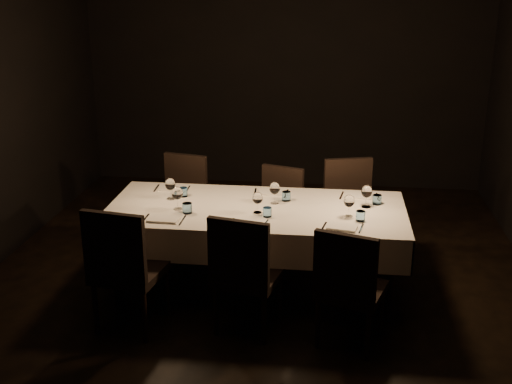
# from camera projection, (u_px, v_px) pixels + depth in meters

# --- Properties ---
(room) EXTENTS (5.01, 6.01, 3.01)m
(room) POSITION_uv_depth(u_px,v_px,m) (256.00, 122.00, 5.19)
(room) COLOR black
(room) RESTS_ON ground
(dining_table) EXTENTS (2.52, 1.12, 0.76)m
(dining_table) POSITION_uv_depth(u_px,v_px,m) (256.00, 216.00, 5.45)
(dining_table) COLOR black
(dining_table) RESTS_ON ground
(chair_near_left) EXTENTS (0.57, 0.57, 1.03)m
(chair_near_left) POSITION_uv_depth(u_px,v_px,m) (124.00, 265.00, 4.83)
(chair_near_left) COLOR black
(chair_near_left) RESTS_ON ground
(place_setting_near_left) EXTENTS (0.36, 0.42, 0.20)m
(place_setting_near_left) POSITION_uv_depth(u_px,v_px,m) (176.00, 204.00, 5.27)
(place_setting_near_left) COLOR silver
(place_setting_near_left) RESTS_ON dining_table
(chair_near_center) EXTENTS (0.56, 0.56, 0.98)m
(chair_near_center) POSITION_uv_depth(u_px,v_px,m) (244.00, 269.00, 4.81)
(chair_near_center) COLOR black
(chair_near_center) RESTS_ON ground
(place_setting_near_center) EXTENTS (0.34, 0.40, 0.18)m
(place_setting_near_center) POSITION_uv_depth(u_px,v_px,m) (257.00, 209.00, 5.20)
(place_setting_near_center) COLOR silver
(place_setting_near_center) RESTS_ON dining_table
(chair_near_right) EXTENTS (0.57, 0.57, 0.95)m
(chair_near_right) POSITION_uv_depth(u_px,v_px,m) (349.00, 283.00, 4.62)
(chair_near_right) COLOR black
(chair_near_right) RESTS_ON ground
(place_setting_near_right) EXTENTS (0.35, 0.41, 0.19)m
(place_setting_near_right) POSITION_uv_depth(u_px,v_px,m) (350.00, 212.00, 5.11)
(place_setting_near_right) COLOR silver
(place_setting_near_right) RESTS_ON dining_table
(chair_far_left) EXTENTS (0.54, 0.54, 0.94)m
(chair_far_left) POSITION_uv_depth(u_px,v_px,m) (182.00, 198.00, 6.39)
(chair_far_left) COLOR black
(chair_far_left) RESTS_ON ground
(place_setting_far_left) EXTENTS (0.34, 0.41, 0.19)m
(place_setting_far_left) POSITION_uv_depth(u_px,v_px,m) (174.00, 188.00, 5.70)
(place_setting_far_left) COLOR silver
(place_setting_far_left) RESTS_ON dining_table
(chair_far_center) EXTENTS (0.53, 0.53, 0.88)m
(chair_far_center) POSITION_uv_depth(u_px,v_px,m) (278.00, 208.00, 6.19)
(chair_far_center) COLOR black
(chair_far_center) RESTS_ON ground
(place_setting_far_center) EXTENTS (0.35, 0.41, 0.19)m
(place_setting_far_center) POSITION_uv_depth(u_px,v_px,m) (276.00, 192.00, 5.59)
(place_setting_far_center) COLOR silver
(place_setting_far_center) RESTS_ON dining_table
(chair_far_right) EXTENTS (0.57, 0.57, 0.97)m
(chair_far_right) POSITION_uv_depth(u_px,v_px,m) (350.00, 206.00, 6.12)
(chair_far_right) COLOR black
(chair_far_right) RESTS_ON ground
(place_setting_far_right) EXTENTS (0.36, 0.41, 0.19)m
(place_setting_far_right) POSITION_uv_depth(u_px,v_px,m) (366.00, 195.00, 5.50)
(place_setting_far_right) COLOR silver
(place_setting_far_right) RESTS_ON dining_table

